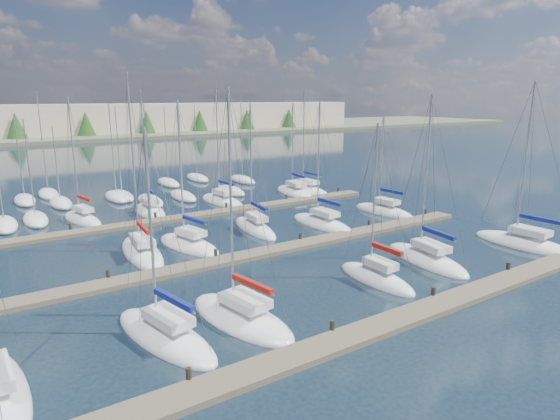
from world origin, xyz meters
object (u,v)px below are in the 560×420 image
sailboat_r (306,190)px  sailboat_e (426,259)px  sailboat_j (189,245)px  sailboat_i (142,252)px  sailboat_d (376,278)px  sailboat_m (384,211)px  sailboat_k (255,228)px  sailboat_o (150,211)px  sailboat_b (165,336)px  sailboat_q (295,192)px  sailboat_n (83,219)px  sailboat_l (322,223)px  sailboat_p (222,201)px  sailboat_c (241,318)px  sailboat_g (524,243)px

sailboat_r → sailboat_e: size_ratio=1.05×
sailboat_j → sailboat_i: size_ratio=0.87×
sailboat_d → sailboat_m: sailboat_d is taller
sailboat_k → sailboat_m: sailboat_k is taller
sailboat_o → sailboat_b: bearing=-103.7°
sailboat_j → sailboat_b: sailboat_j is taller
sailboat_q → sailboat_n: bearing=-172.8°
sailboat_r → sailboat_k: bearing=-143.1°
sailboat_o → sailboat_b: 28.27m
sailboat_r → sailboat_q: (-2.15, -0.36, -0.02)m
sailboat_l → sailboat_n: (-19.21, 14.44, 0.02)m
sailboat_e → sailboat_p: (-3.88, 26.90, 0.00)m
sailboat_d → sailboat_b: size_ratio=0.98×
sailboat_d → sailboat_n: 30.75m
sailboat_c → sailboat_m: sailboat_c is taller
sailboat_m → sailboat_i: size_ratio=0.74×
sailboat_n → sailboat_q: 25.82m
sailboat_p → sailboat_l: bearing=-79.5°
sailboat_g → sailboat_q: size_ratio=1.17×
sailboat_i → sailboat_l: bearing=1.2°
sailboat_p → sailboat_d: size_ratio=1.25×
sailboat_r → sailboat_b: sailboat_r is taller
sailboat_q → sailboat_k: bearing=-129.4°
sailboat_c → sailboat_q: (22.79, 27.32, -0.01)m
sailboat_c → sailboat_n: sailboat_c is taller
sailboat_p → sailboat_n: (-15.60, 0.01, 0.02)m
sailboat_m → sailboat_g: bearing=-88.6°
sailboat_g → sailboat_d: bearing=172.6°
sailboat_b → sailboat_i: bearing=65.0°
sailboat_l → sailboat_i: size_ratio=0.85×
sailboat_c → sailboat_b: 4.29m
sailboat_p → sailboat_k: bearing=-105.8°
sailboat_e → sailboat_l: bearing=99.6°
sailboat_n → sailboat_g: bearing=-56.6°
sailboat_b → sailboat_c: bearing=-17.6°
sailboat_i → sailboat_p: bearing=48.9°
sailboat_l → sailboat_p: bearing=102.0°
sailboat_l → sailboat_m: size_ratio=1.14×
sailboat_r → sailboat_i: (-26.11, -13.41, 0.00)m
sailboat_c → sailboat_l: bearing=29.0°
sailboat_g → sailboat_c: (-26.48, 1.09, -0.00)m
sailboat_k → sailboat_j: (-7.20, -1.41, -0.01)m
sailboat_r → sailboat_n: sailboat_r is taller
sailboat_g → sailboat_i: bearing=147.7°
sailboat_n → sailboat_e: bearing=-66.4°
sailboat_c → sailboat_n: 27.86m
sailboat_l → sailboat_i: bearing=174.6°
sailboat_d → sailboat_p: bearing=85.6°
sailboat_g → sailboat_i: sailboat_i is taller
sailboat_g → sailboat_k: size_ratio=1.14×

